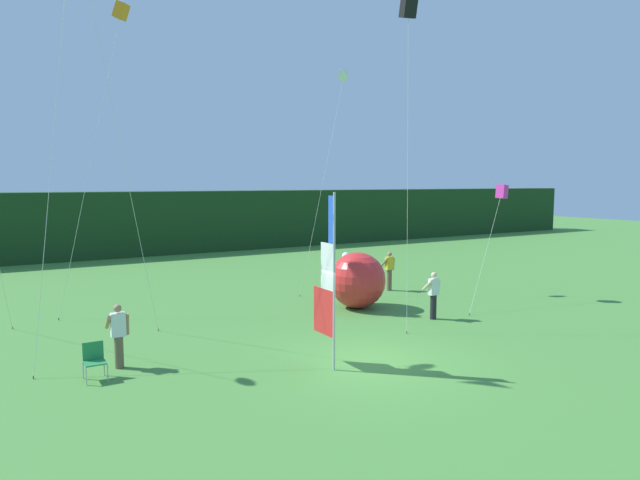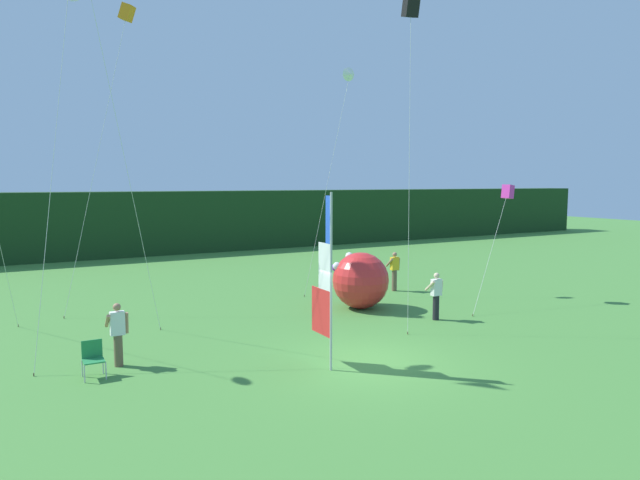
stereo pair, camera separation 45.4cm
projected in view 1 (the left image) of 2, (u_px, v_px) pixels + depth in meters
name	position (u px, v px, depth m)	size (l,w,h in m)	color
ground_plane	(368.00, 361.00, 14.79)	(120.00, 120.00, 0.00)	#478438
distant_treeline	(141.00, 223.00, 36.29)	(80.00, 2.40, 4.13)	#193819
banner_flag	(328.00, 284.00, 14.15)	(0.06, 1.03, 4.50)	#B7B7BC
person_near_banner	(118.00, 334.00, 14.19)	(0.55, 0.48, 1.66)	brown
person_mid_field	(389.00, 270.00, 24.39)	(0.55, 0.48, 1.71)	brown
person_far_left	(433.00, 294.00, 19.29)	(0.55, 0.48, 1.65)	black
inflatable_balloon	(357.00, 280.00, 20.97)	(2.12, 2.12, 2.12)	red
folding_chair	(94.00, 358.00, 13.42)	(0.51, 0.51, 0.89)	#BCBCC1
kite_orange_box_0	(121.00, 14.00, 20.90)	(3.16, 2.04, 11.50)	brown
kite_magenta_box_1	(502.00, 192.00, 22.60)	(3.65, 1.91, 4.65)	brown
kite_black_box_2	(408.00, 10.00, 18.10)	(1.28, 1.73, 10.77)	brown
kite_white_delta_5	(344.00, 77.00, 24.03)	(2.89, 0.80, 9.68)	brown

